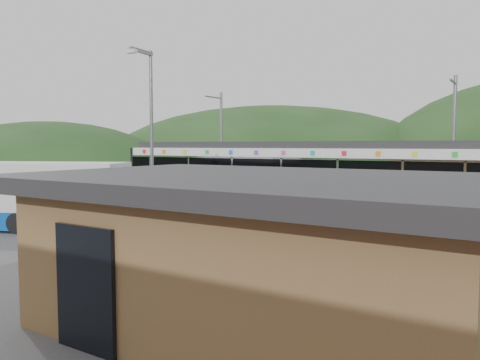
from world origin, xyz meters
The scene contains 10 objects.
ground centered at (0.00, 0.00, 0.00)m, with size 120.00×120.00×0.00m, color #4C4C4F.
hills centered at (6.19, 5.29, 0.00)m, with size 146.00×149.00×26.00m.
platform centered at (0.00, 3.30, 0.15)m, with size 26.00×3.20×0.30m, color #9E9E99.
yellow_line centered at (0.00, 2.00, 0.30)m, with size 26.00×0.10×0.01m, color yellow.
train centered at (-0.95, 6.00, 2.06)m, with size 20.44×3.01×3.74m.
catenary_mast_west centered at (-7.00, 8.56, 3.65)m, with size 0.18×1.80×7.00m.
catenary_mast_east centered at (7.00, 8.56, 3.65)m, with size 0.18×1.80×7.00m.
station_shelter centered at (6.00, -9.01, 1.55)m, with size 9.20×6.20×3.00m.
bus centered at (-8.69, -5.27, 1.37)m, with size 10.45×6.53×2.84m.
lamp_post centered at (-1.10, -4.48, 4.08)m, with size 0.37×1.20×6.87m.
Camera 1 is at (10.42, -16.77, 3.57)m, focal length 35.00 mm.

